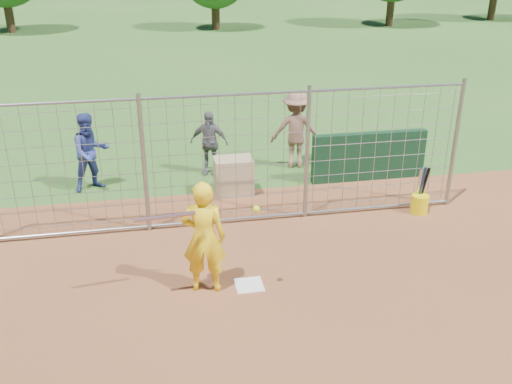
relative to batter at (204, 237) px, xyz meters
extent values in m
plane|color=#2D591E|center=(0.68, 0.16, -0.90)|extent=(100.00, 100.00, 0.00)
cube|color=silver|center=(0.68, -0.04, -0.89)|extent=(0.43, 0.43, 0.02)
cube|color=#11381E|center=(4.08, 3.76, -0.35)|extent=(2.60, 0.20, 1.10)
imported|color=yellow|center=(0.00, 0.00, 0.00)|extent=(0.73, 0.55, 1.81)
imported|color=navy|center=(-1.96, 4.35, -0.06)|extent=(1.01, 0.92, 1.70)
imported|color=slate|center=(0.62, 4.79, -0.16)|extent=(0.95, 0.64, 1.49)
imported|color=#8B5E4C|center=(2.67, 4.85, 0.01)|extent=(1.31, 0.94, 1.83)
cube|color=tan|center=(0.98, 3.53, -0.50)|extent=(0.80, 0.55, 0.80)
cylinder|color=silver|center=(-0.55, -0.26, 0.52)|extent=(0.86, 0.15, 0.06)
sphere|color=#D7F519|center=(0.73, -0.33, 0.56)|extent=(0.10, 0.10, 0.10)
cylinder|color=yellow|center=(4.45, 1.91, -0.71)|extent=(0.34, 0.34, 0.38)
cylinder|color=silver|center=(4.40, 1.96, -0.35)|extent=(0.11, 0.25, 0.84)
cylinder|color=navy|center=(4.47, 1.96, -0.35)|extent=(0.08, 0.17, 0.85)
cylinder|color=black|center=(4.52, 1.96, -0.35)|extent=(0.08, 0.26, 0.84)
cylinder|color=gray|center=(-0.82, 2.16, 0.40)|extent=(0.08, 0.08, 2.60)
cylinder|color=gray|center=(2.18, 2.16, 0.40)|extent=(0.08, 0.08, 2.60)
cylinder|color=gray|center=(5.18, 2.16, 0.40)|extent=(0.08, 0.08, 2.60)
cylinder|color=gray|center=(0.68, 2.16, 1.60)|extent=(9.00, 0.05, 0.05)
cylinder|color=gray|center=(0.68, 2.16, -0.82)|extent=(9.00, 0.05, 0.05)
cube|color=gray|center=(0.68, 2.16, 0.35)|extent=(9.00, 0.02, 2.50)
cylinder|color=#3F2B19|center=(-8.32, 29.16, 0.36)|extent=(0.50, 0.50, 2.52)
cylinder|color=#3F2B19|center=(3.68, 28.16, 0.18)|extent=(0.50, 0.50, 2.16)
cylinder|color=#3F2B19|center=(14.68, 27.66, 0.39)|extent=(0.50, 0.50, 2.59)
cylinder|color=#3F2B19|center=(22.68, 29.16, 0.32)|extent=(0.50, 0.50, 2.45)
camera|label=1|loc=(-0.64, -7.51, 4.05)|focal=40.00mm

